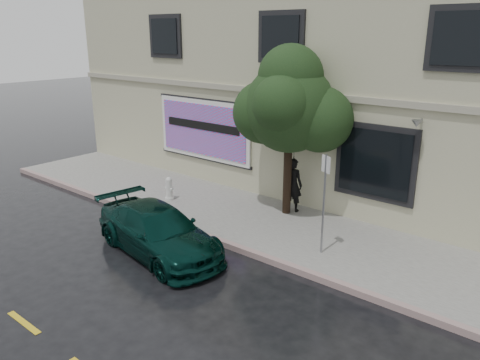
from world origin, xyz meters
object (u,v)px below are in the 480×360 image
Objects in this scene: car at (158,231)px; street_tree at (290,108)px; pedestrian at (293,185)px; fire_hydrant at (169,189)px.

car is 4.99m from street_tree.
street_tree is at bearing -6.20° from car.
pedestrian is (1.18, 4.28, 0.38)m from car.
car is 0.92× the size of street_tree.
car is at bearing -28.25° from fire_hydrant.
car is 4.46m from pedestrian.
fire_hydrant is (-3.59, -1.44, -2.78)m from street_tree.
street_tree is (1.14, 4.04, 2.70)m from car.
pedestrian is 4.02m from fire_hydrant.
street_tree is (-0.04, -0.24, 2.32)m from pedestrian.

